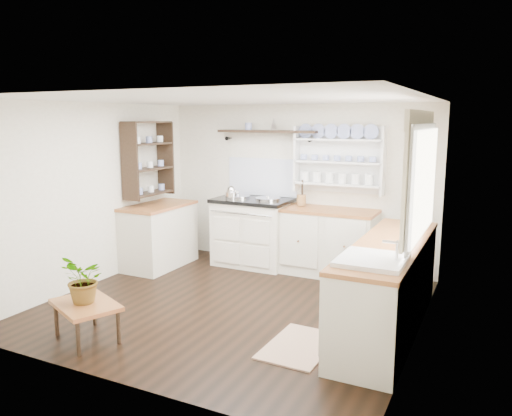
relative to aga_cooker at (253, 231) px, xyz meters
The scene contains 19 objects.
floor 1.73m from the aga_cooker, 71.22° to the right, with size 4.00×3.80×0.01m, color black.
wall_back 0.91m from the aga_cooker, 31.75° to the left, with size 4.00×0.02×2.30m, color beige.
wall_right 3.05m from the aga_cooker, 31.78° to the right, with size 0.02×3.80×2.30m, color beige.
wall_left 2.25m from the aga_cooker, 133.05° to the right, with size 0.02×3.80×2.30m, color beige.
ceiling 2.45m from the aga_cooker, 71.22° to the right, with size 4.00×3.80×0.01m, color white.
window 3.05m from the aga_cooker, 29.76° to the right, with size 0.08×1.55×1.22m.
aga_cooker is the anchor object (origin of this frame).
back_cabinets 1.13m from the aga_cooker, ahead, with size 1.27×0.63×0.90m.
right_cabinets 2.67m from the aga_cooker, 33.34° to the right, with size 0.62×2.43×0.90m.
belfast_sink 3.16m from the aga_cooker, 44.82° to the right, with size 0.55×0.60×0.45m.
left_cabinets 1.35m from the aga_cooker, 150.13° to the right, with size 0.62×1.13×0.90m.
plate_rack 1.62m from the aga_cooker, 13.94° to the left, with size 1.20×0.22×0.90m.
high_shelf 1.44m from the aga_cooker, 57.19° to the left, with size 1.50×0.29×0.16m.
left_shelving 1.81m from the aga_cooker, 152.86° to the right, with size 0.28×0.80×1.05m, color black.
kettle 0.62m from the aga_cooker, 156.85° to the right, with size 0.18×0.18×0.22m, color silver, non-canonical shape.
utensil_crock 0.86m from the aga_cooker, ahead, with size 0.13×0.13×0.15m, color olive.
center_table 2.99m from the aga_cooker, 95.78° to the right, with size 0.81×0.72×0.37m.
potted_plant 2.99m from the aga_cooker, 95.78° to the right, with size 0.42×0.36×0.47m, color #3F7233.
floor_rug 2.78m from the aga_cooker, 54.43° to the right, with size 0.55×0.85×0.02m, color brown.
Camera 1 is at (2.61, -4.74, 2.09)m, focal length 35.00 mm.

